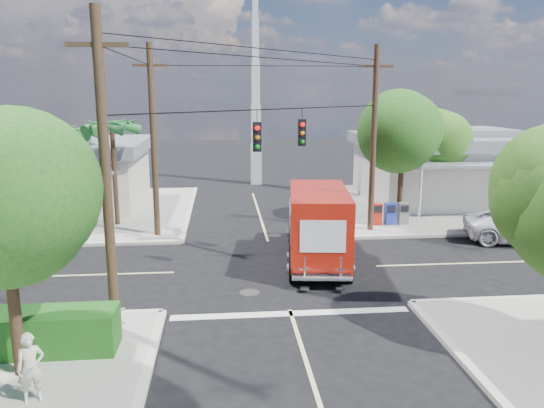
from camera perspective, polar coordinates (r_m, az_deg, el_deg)
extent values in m
plane|color=black|center=(20.96, 0.52, -7.02)|extent=(120.00, 120.00, 0.00)
cube|color=gray|center=(34.05, 17.26, -0.05)|extent=(14.00, 14.00, 0.14)
cube|color=beige|center=(32.03, 5.62, -0.30)|extent=(0.25, 14.00, 0.14)
cube|color=beige|center=(27.90, 22.73, -3.01)|extent=(14.00, 0.25, 0.14)
cube|color=gray|center=(32.70, -21.16, -0.80)|extent=(14.00, 14.00, 0.14)
cube|color=beige|center=(31.51, -8.82, -0.59)|extent=(0.25, 14.00, 0.14)
cube|color=beige|center=(26.23, -25.20, -4.13)|extent=(14.00, 0.25, 0.14)
cube|color=beige|center=(30.56, -1.41, -0.96)|extent=(0.12, 12.00, 0.01)
cube|color=beige|center=(24.09, 25.03, -5.63)|extent=(12.00, 0.12, 0.01)
cube|color=beige|center=(22.32, -26.17, -7.08)|extent=(12.00, 0.12, 0.01)
cube|color=silver|center=(16.97, 2.05, -11.68)|extent=(7.50, 0.40, 0.01)
cube|color=silver|center=(35.25, 19.07, 3.14)|extent=(11.00, 8.00, 3.40)
cube|color=gray|center=(35.02, 19.30, 6.46)|extent=(11.80, 8.80, 0.70)
cube|color=gray|center=(34.99, 19.36, 7.27)|extent=(6.05, 4.40, 0.50)
cube|color=gray|center=(30.75, 22.96, 3.93)|extent=(9.90, 1.80, 0.15)
cylinder|color=silver|center=(28.41, 15.64, 0.88)|extent=(0.12, 0.12, 2.90)
cube|color=beige|center=(34.10, -22.32, 2.46)|extent=(10.00, 8.00, 3.20)
cube|color=gray|center=(33.86, -22.57, 5.72)|extent=(10.80, 8.80, 0.70)
cube|color=gray|center=(33.82, -22.64, 6.56)|extent=(5.50, 4.40, 0.50)
cube|color=gray|center=(29.34, -25.19, 3.01)|extent=(9.00, 1.80, 0.15)
cylinder|color=silver|center=(27.69, -17.69, 0.27)|extent=(0.12, 0.12, 2.70)
cube|color=silver|center=(40.15, -1.71, 4.29)|extent=(0.80, 0.80, 3.00)
cube|color=silver|center=(39.87, -1.74, 8.57)|extent=(0.70, 0.70, 3.00)
cube|color=silver|center=(39.81, -1.77, 12.88)|extent=(0.60, 0.60, 3.00)
cube|color=silver|center=(39.98, -1.80, 17.19)|extent=(0.50, 0.50, 3.00)
cylinder|color=#422D1C|center=(14.03, -26.03, -9.34)|extent=(0.28, 0.28, 3.71)
sphere|color=#184E16|center=(13.41, -26.92, -0.03)|extent=(3.71, 3.71, 3.71)
sphere|color=#184E16|center=(13.04, -25.92, -0.77)|extent=(3.25, 3.25, 3.25)
cylinder|color=#422D1C|center=(28.47, 13.66, 2.23)|extent=(0.28, 0.28, 4.10)
sphere|color=#184E16|center=(28.17, 13.91, 7.37)|extent=(4.10, 4.10, 4.10)
sphere|color=#184E16|center=(28.21, 13.03, 7.94)|extent=(3.33, 3.33, 3.33)
sphere|color=#184E16|center=(28.01, 14.78, 7.04)|extent=(3.58, 3.58, 3.58)
cylinder|color=#422D1C|center=(31.45, 16.83, 2.48)|extent=(0.28, 0.28, 3.58)
sphere|color=#346217|center=(31.18, 17.08, 6.54)|extent=(3.58, 3.58, 3.58)
sphere|color=#346217|center=(31.20, 16.28, 7.00)|extent=(2.91, 2.91, 2.91)
sphere|color=#346217|center=(31.05, 17.87, 6.26)|extent=(3.14, 3.14, 3.14)
cylinder|color=#422D1C|center=(28.07, -16.55, 2.88)|extent=(0.24, 0.24, 5.00)
cone|color=#23672A|center=(27.64, -15.02, 8.26)|extent=(0.50, 2.06, 0.98)
cone|color=#23672A|center=(28.39, -15.47, 8.32)|extent=(1.92, 1.68, 0.98)
cone|color=#23672A|center=(28.70, -16.92, 8.27)|extent=(2.12, 0.95, 0.98)
cone|color=#23672A|center=(28.36, -18.33, 8.15)|extent=(1.34, 2.07, 0.98)
cone|color=#23672A|center=(27.60, -18.69, 8.04)|extent=(1.34, 2.07, 0.98)
cone|color=#23672A|center=(26.99, -17.65, 8.03)|extent=(2.12, 0.95, 0.98)
cone|color=#23672A|center=(27.01, -15.98, 8.13)|extent=(1.92, 1.68, 0.98)
cylinder|color=#422D1C|center=(29.99, -19.74, 2.83)|extent=(0.24, 0.24, 4.60)
cone|color=#23672A|center=(29.52, -18.36, 7.49)|extent=(0.50, 2.06, 0.98)
cone|color=#23672A|center=(30.28, -18.70, 7.56)|extent=(1.92, 1.68, 0.98)
cone|color=#23672A|center=(30.63, -20.02, 7.52)|extent=(2.12, 0.95, 0.98)
cone|color=#23672A|center=(30.32, -21.38, 7.38)|extent=(1.34, 2.07, 0.98)
cone|color=#23672A|center=(29.58, -21.78, 7.26)|extent=(1.34, 2.07, 0.98)
cone|color=#23672A|center=(28.94, -20.88, 7.24)|extent=(2.12, 0.95, 0.98)
cone|color=#23672A|center=(28.92, -19.33, 7.35)|extent=(1.92, 1.68, 0.98)
cylinder|color=#473321|center=(15.03, -17.43, 2.59)|extent=(0.28, 0.28, 9.00)
cube|color=#473321|center=(14.91, -18.29, 15.98)|extent=(1.60, 0.12, 0.12)
cylinder|color=#473321|center=(26.06, 10.86, 6.62)|extent=(0.28, 0.28, 9.00)
cube|color=#473321|center=(25.99, 11.16, 14.33)|extent=(1.60, 0.12, 0.12)
cylinder|color=#473321|center=(25.22, -12.62, 6.38)|extent=(0.28, 0.28, 9.00)
cube|color=#473321|center=(25.15, -12.99, 14.34)|extent=(1.60, 0.12, 0.12)
cylinder|color=black|center=(19.84, 0.55, 10.18)|extent=(10.43, 10.43, 0.04)
cube|color=black|center=(19.03, -1.62, 7.24)|extent=(0.30, 0.24, 1.05)
sphere|color=red|center=(18.86, -1.59, 8.20)|extent=(0.20, 0.20, 0.20)
cube|color=black|center=(21.12, 3.23, 7.68)|extent=(0.30, 0.24, 1.05)
sphere|color=red|center=(20.96, 3.30, 8.55)|extent=(0.20, 0.20, 0.20)
cube|color=silver|center=(16.49, -25.89, -11.82)|extent=(5.94, 0.05, 0.08)
cube|color=silver|center=(16.35, -26.02, -10.53)|extent=(5.94, 0.05, 0.08)
cube|color=silver|center=(15.68, -16.12, -11.69)|extent=(0.09, 0.06, 1.00)
cube|color=#AF2014|center=(27.76, 11.17, -1.05)|extent=(0.50, 0.50, 1.10)
cube|color=#1B34A8|center=(27.97, 12.55, -1.01)|extent=(0.50, 0.50, 1.10)
cube|color=slate|center=(28.19, 13.90, -0.98)|extent=(0.50, 0.50, 1.10)
cube|color=black|center=(21.98, 4.85, -4.84)|extent=(2.86, 7.08, 0.22)
cube|color=red|center=(24.39, 4.54, -1.43)|extent=(2.29, 1.75, 1.94)
cube|color=black|center=(24.91, 4.48, -0.32)|extent=(1.87, 0.45, 0.84)
cube|color=silver|center=(25.31, 4.43, -2.38)|extent=(2.03, 0.36, 0.31)
cube|color=red|center=(20.86, 5.03, -1.98)|extent=(2.82, 5.35, 2.56)
cube|color=white|center=(20.93, 8.10, -1.64)|extent=(0.41, 3.15, 1.15)
cube|color=white|center=(20.80, 1.95, -1.61)|extent=(0.41, 3.15, 1.15)
cube|color=white|center=(18.34, 5.49, -3.50)|extent=(1.58, 0.21, 1.15)
cube|color=silver|center=(18.67, 5.43, -7.90)|extent=(2.13, 0.48, 0.16)
cube|color=silver|center=(18.42, 3.54, -6.99)|extent=(0.40, 0.10, 0.88)
cube|color=silver|center=(18.50, 7.39, -6.98)|extent=(0.40, 0.10, 0.88)
cylinder|color=black|center=(24.40, 2.15, -3.10)|extent=(0.40, 1.00, 0.97)
cylinder|color=black|center=(24.51, 6.90, -3.12)|extent=(0.40, 1.00, 0.97)
cylinder|color=black|center=(19.51, 2.26, -6.98)|extent=(0.40, 1.00, 0.97)
cylinder|color=black|center=(19.63, 8.23, -6.97)|extent=(0.40, 1.00, 0.97)
imported|color=silver|center=(27.12, 25.63, -2.19)|extent=(5.84, 3.77, 1.50)
imported|color=beige|center=(13.13, -24.52, -15.73)|extent=(0.68, 0.57, 1.59)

